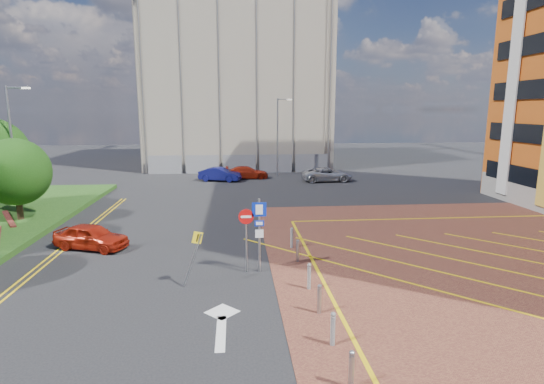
{
  "coord_description": "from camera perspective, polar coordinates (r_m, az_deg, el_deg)",
  "views": [
    {
      "loc": [
        -0.48,
        -16.2,
        6.84
      ],
      "look_at": [
        1.33,
        4.29,
        2.83
      ],
      "focal_mm": 28.0,
      "sensor_mm": 36.0,
      "label": 1
    }
  ],
  "objects": [
    {
      "name": "ground",
      "position": [
        17.59,
        -3.16,
        -11.87
      ],
      "size": [
        140.0,
        140.0,
        0.0
      ],
      "primitive_type": "plane",
      "color": "black",
      "rests_on": "ground"
    },
    {
      "name": "tree_c",
      "position": [
        29.49,
        -31.23,
        2.32
      ],
      "size": [
        4.0,
        4.0,
        4.9
      ],
      "color": "#3D2B1C",
      "rests_on": "grass_bed"
    },
    {
      "name": "lamp_left_far",
      "position": [
        31.54,
        -31.42,
        5.46
      ],
      "size": [
        1.53,
        0.16,
        8.0
      ],
      "color": "#9EA0A8",
      "rests_on": "grass_bed"
    },
    {
      "name": "lamp_back",
      "position": [
        44.5,
        0.85,
        7.83
      ],
      "size": [
        1.53,
        0.16,
        8.0
      ],
      "color": "#9EA0A8",
      "rests_on": "ground"
    },
    {
      "name": "sign_cluster",
      "position": [
        17.88,
        -2.38,
        -4.84
      ],
      "size": [
        1.17,
        0.12,
        3.2
      ],
      "color": "#9EA0A8",
      "rests_on": "ground"
    },
    {
      "name": "warning_sign",
      "position": [
        16.83,
        -10.41,
        -7.92
      ],
      "size": [
        0.84,
        0.43,
        2.24
      ],
      "color": "#9EA0A8",
      "rests_on": "ground"
    },
    {
      "name": "bollard_row",
      "position": [
        16.11,
        5.43,
        -12.32
      ],
      "size": [
        0.14,
        11.14,
        0.9
      ],
      "color": "#9EA0A8",
      "rests_on": "forecourt"
    },
    {
      "name": "construction_building",
      "position": [
        56.36,
        -4.7,
        15.22
      ],
      "size": [
        21.2,
        19.2,
        22.0
      ],
      "primitive_type": "cube",
      "color": "#A29784",
      "rests_on": "ground"
    },
    {
      "name": "construction_fence",
      "position": [
        46.59,
        -3.19,
        3.81
      ],
      "size": [
        21.6,
        0.06,
        2.0
      ],
      "primitive_type": "cube",
      "color": "gray",
      "rests_on": "ground"
    },
    {
      "name": "car_red_left",
      "position": [
        23.04,
        -23.15,
        -5.52
      ],
      "size": [
        4.0,
        2.66,
        1.26
      ],
      "primitive_type": "imported",
      "rotation": [
        0.0,
        0.0,
        1.23
      ],
      "color": "#A51F0E",
      "rests_on": "ground"
    },
    {
      "name": "car_blue_back",
      "position": [
        41.44,
        -7.02,
        2.38
      ],
      "size": [
        4.28,
        2.54,
        1.33
      ],
      "primitive_type": "imported",
      "rotation": [
        0.0,
        0.0,
        1.27
      ],
      "color": "navy",
      "rests_on": "ground"
    },
    {
      "name": "car_red_back",
      "position": [
        42.77,
        -3.39,
        2.65
      ],
      "size": [
        4.3,
        1.82,
        1.24
      ],
      "primitive_type": "imported",
      "rotation": [
        0.0,
        0.0,
        1.59
      ],
      "color": "#AE230E",
      "rests_on": "ground"
    },
    {
      "name": "car_silver_back",
      "position": [
        41.36,
        7.41,
        2.36
      ],
      "size": [
        4.94,
        2.43,
        1.35
      ],
      "primitive_type": "imported",
      "rotation": [
        0.0,
        0.0,
        1.61
      ],
      "color": "#A7A8AF",
      "rests_on": "ground"
    }
  ]
}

